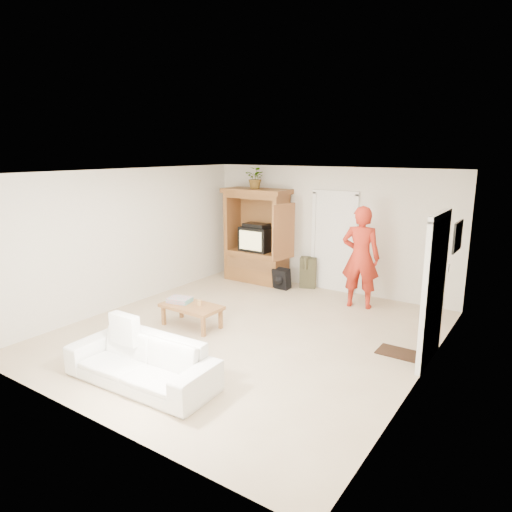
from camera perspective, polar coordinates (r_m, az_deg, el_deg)
The scene contains 19 objects.
floor at distance 7.60m, azimuth -1.08°, elevation -9.56°, with size 6.00×6.00×0.00m, color tan.
ceiling at distance 7.02m, azimuth -1.17°, elevation 10.43°, with size 6.00×6.00×0.00m, color white.
wall_back at distance 9.76m, azimuth 9.04°, elevation 3.33°, with size 5.50×5.50×0.00m, color silver.
wall_front at distance 5.13m, azimuth -20.80°, elevation -6.24°, with size 5.50×5.50×0.00m, color silver.
wall_left at distance 9.03m, azimuth -15.59°, elevation 2.22°, with size 6.00×6.00×0.00m, color silver.
wall_right at distance 6.10m, azimuth 20.59°, elevation -3.21°, with size 6.00×6.00×0.00m, color silver.
armoire at distance 10.30m, azimuth 0.19°, elevation 1.78°, with size 1.82×1.14×2.10m.
door_back at distance 9.72m, azimuth 9.71°, elevation 1.59°, with size 0.85×0.05×2.04m, color white.
doorway_right at distance 6.75m, azimuth 21.40°, elevation -4.24°, with size 0.05×0.90×2.04m, color black.
framed_picture at distance 7.87m, azimuth 23.91°, elevation 2.25°, with size 0.03×0.60×0.48m, color black.
doormat at distance 7.19m, azimuth 17.37°, elevation -11.47°, with size 0.60×0.40×0.02m, color #382316.
plant at distance 10.10m, azimuth -0.02°, elevation 9.73°, with size 0.43×0.37×0.47m, color #4C7238.
man at distance 8.76m, azimuth 12.94°, elevation -0.16°, with size 0.71×0.46×1.94m, color #AF2717.
sofa at distance 6.14m, azimuth -14.15°, elevation -12.66°, with size 2.04×0.80×0.60m, color white.
coffee_table at distance 7.81m, azimuth -8.07°, elevation -6.42°, with size 1.05×0.58×0.39m.
towel at distance 7.95m, azimuth -9.51°, elevation -5.43°, with size 0.38×0.28×0.08m, color #FF5478.
candle at distance 7.72m, azimuth -7.08°, elevation -5.84°, with size 0.08×0.08×0.10m, color tan.
backpack_black at distance 9.85m, azimuth 3.21°, elevation -2.89°, with size 0.35×0.21×0.44m, color black, non-canonical shape.
backpack_olive at distance 10.00m, azimuth 6.54°, elevation -2.05°, with size 0.35×0.26×0.67m, color #47442B, non-canonical shape.
Camera 1 is at (4.02, -5.74, 2.92)m, focal length 32.00 mm.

